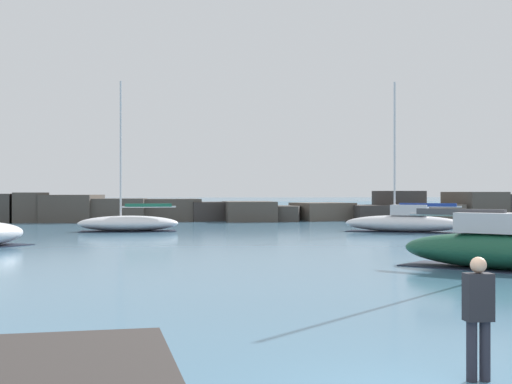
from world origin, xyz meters
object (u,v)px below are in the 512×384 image
sailboat_moored_0 (498,248)px  person_on_rocks (478,312)px  sailboat_moored_4 (128,223)px  sailboat_moored_2 (404,222)px

sailboat_moored_0 → person_on_rocks: bearing=-117.3°
sailboat_moored_4 → person_on_rocks: size_ratio=5.78×
sailboat_moored_2 → sailboat_moored_4: 17.00m
person_on_rocks → sailboat_moored_4: bearing=99.6°
sailboat_moored_2 → person_on_rocks: (-10.62, -33.08, 0.28)m
sailboat_moored_2 → sailboat_moored_4: size_ratio=0.99×
sailboat_moored_0 → sailboat_moored_4: size_ratio=0.92×
sailboat_moored_2 → sailboat_moored_0: bearing=-101.4°
sailboat_moored_0 → sailboat_moored_2: bearing=78.6°
sailboat_moored_0 → sailboat_moored_2: size_ratio=0.93×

